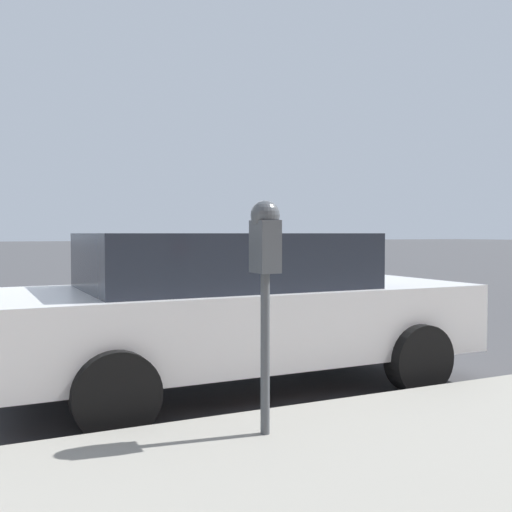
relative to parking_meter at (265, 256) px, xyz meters
The scene contains 3 objects.
ground_plane 3.02m from the parking_meter, ahead, with size 220.00×220.00×0.00m, color #424244.
parking_meter is the anchor object (origin of this frame).
car_white 1.84m from the parking_meter, 17.29° to the right, with size 2.03×4.48×1.47m.
Camera 1 is at (-6.16, 2.04, 1.47)m, focal length 42.00 mm.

